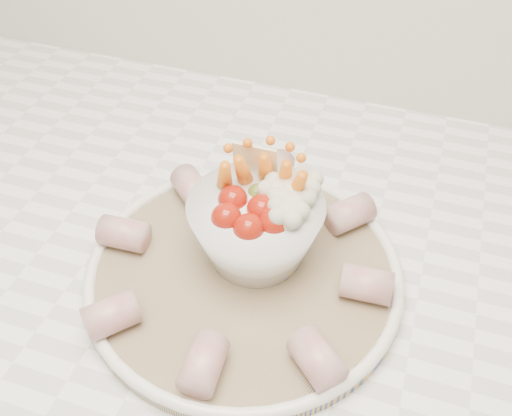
% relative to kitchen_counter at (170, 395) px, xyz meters
% --- Properties ---
extents(kitchen_counter, '(2.04, 0.62, 0.92)m').
position_rel_kitchen_counter_xyz_m(kitchen_counter, '(0.00, 0.00, 0.00)').
color(kitchen_counter, '#C5B297').
rests_on(kitchen_counter, ground).
extents(serving_platter, '(0.41, 0.41, 0.02)m').
position_rel_kitchen_counter_xyz_m(serving_platter, '(0.17, -0.06, 0.47)').
color(serving_platter, navy).
rests_on(serving_platter, kitchen_counter).
extents(veggie_bowl, '(0.13, 0.13, 0.11)m').
position_rel_kitchen_counter_xyz_m(veggie_bowl, '(0.17, -0.04, 0.52)').
color(veggie_bowl, white).
rests_on(veggie_bowl, serving_platter).
extents(cured_meat_rolls, '(0.30, 0.31, 0.03)m').
position_rel_kitchen_counter_xyz_m(cured_meat_rolls, '(0.17, -0.06, 0.49)').
color(cured_meat_rolls, '#A84D50').
rests_on(cured_meat_rolls, serving_platter).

